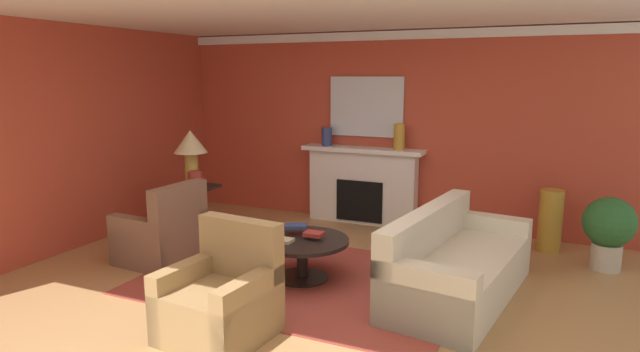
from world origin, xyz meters
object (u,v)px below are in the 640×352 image
fireplace (362,187)px  side_table (193,208)px  potted_plant (609,227)px  armchair_facing_fireplace (221,301)px  armchair_near_window (162,236)px  coffee_table (302,249)px  vase_tall_corner (550,221)px  vase_on_side_table (196,180)px  sofa (456,267)px  vase_mantel_right (399,137)px  vase_mantel_left (327,137)px  table_lamp (191,147)px  mantel_mirror (366,107)px

fireplace → side_table: (-1.84, -1.59, -0.13)m
fireplace → potted_plant: fireplace is taller
fireplace → armchair_facing_fireplace: size_ratio=1.89×
side_table → potted_plant: (5.00, 0.87, 0.09)m
armchair_near_window → coffee_table: 1.74m
armchair_near_window → vase_tall_corner: bearing=28.6°
vase_on_side_table → coffee_table: bearing=-19.8°
sofa → vase_mantel_right: vase_mantel_right is taller
fireplace → vase_mantel_left: vase_mantel_left is taller
armchair_facing_fireplace → table_lamp: size_ratio=1.27×
vase_tall_corner → mantel_mirror: bearing=170.7°
potted_plant → armchair_facing_fireplace: bearing=-135.0°
vase_mantel_right → vase_tall_corner: (2.01, -0.25, -0.92)m
coffee_table → table_lamp: (-2.01, 0.79, 0.89)m
vase_tall_corner → vase_on_side_table: bearing=-161.6°
sofa → coffee_table: (-1.57, -0.22, 0.04)m
coffee_table → side_table: (-2.01, 0.79, 0.06)m
sofa → vase_tall_corner: bearing=66.2°
armchair_facing_fireplace → potted_plant: bearing=45.0°
fireplace → side_table: fireplace is taller
vase_mantel_right → vase_mantel_left: vase_mantel_right is taller
coffee_table → armchair_near_window: bearing=-174.5°
fireplace → table_lamp: 2.53m
armchair_facing_fireplace → vase_on_side_table: (-1.79, 2.07, 0.51)m
vase_tall_corner → fireplace: bearing=173.3°
mantel_mirror → vase_mantel_left: size_ratio=4.10×
fireplace → vase_tall_corner: 2.58m
armchair_facing_fireplace → potted_plant: armchair_facing_fireplace is taller
vase_tall_corner → armchair_facing_fireplace: bearing=-125.2°
mantel_mirror → sofa: size_ratio=0.50×
armchair_near_window → coffee_table: size_ratio=0.95×
mantel_mirror → potted_plant: (3.16, -0.85, -1.21)m
table_lamp → potted_plant: bearing=9.8°
vase_tall_corner → side_table: bearing=-163.6°
mantel_mirror → fireplace: bearing=-90.0°
armchair_near_window → armchair_facing_fireplace: size_ratio=1.00×
sofa → armchair_near_window: size_ratio=2.33×
table_lamp → side_table: bearing=0.0°
armchair_facing_fireplace → side_table: armchair_facing_fireplace is taller
fireplace → potted_plant: (3.16, -0.73, -0.04)m
potted_plant → sofa: bearing=-134.8°
armchair_near_window → fireplace: bearing=58.5°
armchair_facing_fireplace → vase_mantel_right: vase_mantel_right is taller
sofa → armchair_near_window: armchair_near_window is taller
side_table → vase_on_side_table: 0.46m
sofa → armchair_near_window: (-3.30, -0.39, 0.01)m
side_table → potted_plant: potted_plant is taller
armchair_near_window → side_table: 1.00m
armchair_near_window → vase_mantel_right: bearing=49.8°
mantel_mirror → armchair_near_window: mantel_mirror is taller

